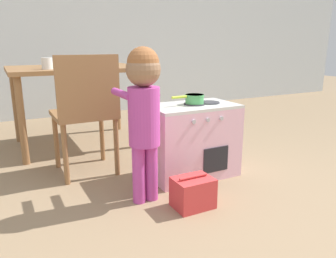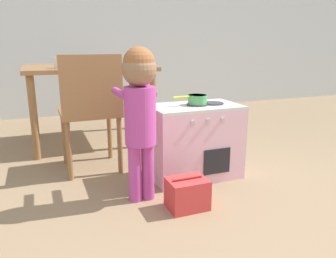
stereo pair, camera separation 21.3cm
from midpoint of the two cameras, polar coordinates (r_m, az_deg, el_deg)
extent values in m
cube|color=silver|center=(4.56, -18.95, 18.54)|extent=(10.00, 0.06, 2.60)
cube|color=#EAB2C6|center=(2.34, 1.58, -2.28)|extent=(0.62, 0.37, 0.50)
cube|color=silver|center=(2.27, 1.62, 3.98)|extent=(0.62, 0.37, 0.02)
cylinder|color=#38383D|center=(2.28, 1.96, 4.36)|extent=(0.15, 0.15, 0.01)
cylinder|color=#38383D|center=(2.34, 4.61, 4.60)|extent=(0.15, 0.15, 0.01)
cube|color=black|center=(2.25, 5.65, -5.36)|extent=(0.20, 0.01, 0.17)
cylinder|color=#B2B2B7|center=(2.07, 1.58, 1.24)|extent=(0.03, 0.01, 0.03)
cylinder|color=#B2B2B7|center=(2.13, 4.13, 1.55)|extent=(0.03, 0.01, 0.03)
cylinder|color=#B2B2B7|center=(2.18, 6.55, 1.84)|extent=(0.03, 0.01, 0.03)
cylinder|color=#4CAD5B|center=(2.27, 1.97, 5.24)|extent=(0.13, 0.13, 0.06)
cylinder|color=#4CAD5B|center=(2.27, 1.98, 5.86)|extent=(0.13, 0.13, 0.01)
cylinder|color=#B7DB33|center=(2.21, -0.77, 5.56)|extent=(0.12, 0.02, 0.02)
cylinder|color=#BC429E|center=(1.97, -8.23, -7.87)|extent=(0.08, 0.08, 0.36)
cylinder|color=#BC429E|center=(2.00, -5.99, -7.48)|extent=(0.08, 0.08, 0.36)
cylinder|color=#BC429E|center=(1.88, -7.43, 2.14)|extent=(0.18, 0.18, 0.34)
sphere|color=#936B4C|center=(1.85, -7.71, 10.25)|extent=(0.20, 0.20, 0.20)
sphere|color=#995B33|center=(1.84, -7.74, 11.31)|extent=(0.18, 0.18, 0.18)
cylinder|color=#BC429E|center=(1.96, -11.18, 5.99)|extent=(0.04, 0.27, 0.04)
cylinder|color=#BC429E|center=(2.01, -6.68, 6.39)|extent=(0.04, 0.27, 0.04)
cube|color=#D13838|center=(1.93, 1.16, -11.10)|extent=(0.23, 0.17, 0.18)
cylinder|color=#D13838|center=(1.89, 1.18, -8.40)|extent=(0.18, 0.02, 0.02)
cube|color=olive|center=(3.15, -17.79, 9.99)|extent=(1.14, 0.83, 0.03)
cylinder|color=olive|center=(2.80, -26.14, 1.14)|extent=(0.06, 0.06, 0.69)
cylinder|color=olive|center=(3.00, -6.38, 3.35)|extent=(0.06, 0.06, 0.69)
cylinder|color=olive|center=(3.50, -26.61, 3.50)|extent=(0.06, 0.06, 0.69)
cylinder|color=olive|center=(3.66, -10.49, 5.23)|extent=(0.06, 0.06, 0.69)
cube|color=olive|center=(2.46, -16.95, 2.47)|extent=(0.42, 0.42, 0.03)
cube|color=olive|center=(2.24, -16.37, 7.06)|extent=(0.42, 0.02, 0.41)
cylinder|color=olive|center=(2.32, -19.99, -4.28)|extent=(0.04, 0.04, 0.42)
cylinder|color=olive|center=(2.39, -11.51, -3.15)|extent=(0.04, 0.04, 0.42)
cylinder|color=olive|center=(2.66, -21.10, -2.02)|extent=(0.04, 0.04, 0.42)
cylinder|color=olive|center=(2.72, -13.65, -1.09)|extent=(0.04, 0.04, 0.42)
cylinder|color=white|center=(2.90, -22.36, 10.51)|extent=(0.09, 0.09, 0.09)
camera|label=1|loc=(0.11, -92.86, -0.75)|focal=35.00mm
camera|label=2|loc=(0.11, 87.14, 0.75)|focal=35.00mm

